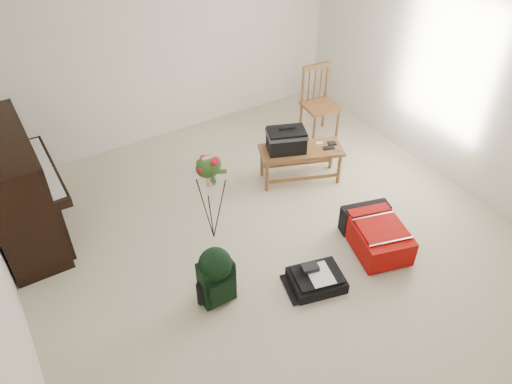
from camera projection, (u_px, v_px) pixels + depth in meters
floor at (277, 248)px, 5.34m from camera, size 5.00×5.50×0.01m
ceiling at (286, 15)px, 3.76m from camera, size 5.00×5.50×0.01m
wall_back at (162, 48)px, 6.38m from camera, size 5.00×0.04×2.50m
wall_right at (468, 86)px, 5.56m from camera, size 0.04×5.50×2.50m
piano at (17, 191)px, 5.14m from camera, size 0.71×1.50×1.25m
bench at (292, 145)px, 5.90m from camera, size 1.08×0.74×0.77m
dining_chair at (319, 104)px, 6.79m from camera, size 0.48×0.48×1.00m
red_suitcase at (373, 232)px, 5.29m from camera, size 0.69×0.88×0.33m
black_duffel at (316, 279)px, 4.90m from camera, size 0.59×0.52×0.21m
green_backpack at (216, 274)px, 4.59m from camera, size 0.32×0.31×0.64m
flower_stand at (211, 199)px, 5.14m from camera, size 0.37×0.37×1.11m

